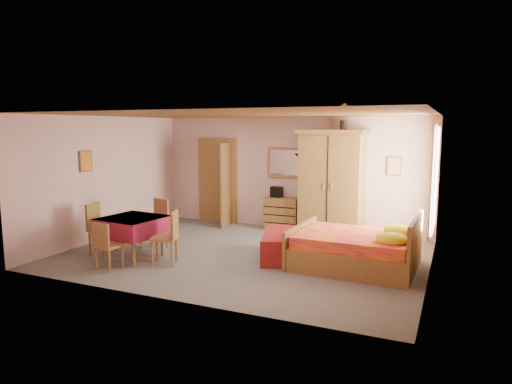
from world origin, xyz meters
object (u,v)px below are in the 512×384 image
at_px(floor_lamp, 299,192).
at_px(chair_west, 103,228).
at_px(chest_of_drawers, 282,214).
at_px(stereo, 277,192).
at_px(chair_north, 154,224).
at_px(wall_mirror, 286,163).
at_px(sunflower_vase, 344,117).
at_px(bed, 355,240).
at_px(dining_table, 133,237).
at_px(wardrobe, 332,183).
at_px(bench, 278,245).
at_px(chair_east, 164,237).
at_px(chair_south, 109,245).

bearing_deg(floor_lamp, chair_west, -130.50).
height_order(chest_of_drawers, stereo, stereo).
bearing_deg(chair_north, floor_lamp, -112.92).
xyz_separation_m(wall_mirror, sunflower_vase, (1.37, -0.16, 1.05)).
distance_m(wall_mirror, chair_west, 4.35).
distance_m(chest_of_drawers, sunflower_vase, 2.61).
height_order(bed, chair_west, same).
xyz_separation_m(wall_mirror, chair_north, (-1.74, -2.78, -1.07)).
height_order(chest_of_drawers, bed, bed).
xyz_separation_m(dining_table, chair_west, (-0.74, 0.03, 0.10)).
distance_m(wardrobe, chair_west, 4.85).
bearing_deg(dining_table, floor_lamp, 58.07).
height_order(wardrobe, dining_table, wardrobe).
xyz_separation_m(sunflower_vase, chair_west, (-3.79, -3.30, -2.12)).
bearing_deg(dining_table, chair_north, 95.38).
xyz_separation_m(wardrobe, chair_north, (-2.91, -2.51, -0.68)).
bearing_deg(chair_north, chair_west, 61.87).
height_order(bench, dining_table, dining_table).
height_order(floor_lamp, chair_east, floor_lamp).
distance_m(chair_north, chair_west, 0.96).
bearing_deg(bed, chair_west, -165.34).
bearing_deg(dining_table, bench, 23.66).
bearing_deg(chair_east, stereo, -33.33).
height_order(floor_lamp, chair_west, floor_lamp).
bearing_deg(dining_table, stereo, 65.44).
bearing_deg(bench, chair_west, -161.93).
relative_size(floor_lamp, sunflower_vase, 3.19).
height_order(wardrobe, chair_north, wardrobe).
height_order(wardrobe, bench, wardrobe).
relative_size(stereo, floor_lamp, 0.15).
height_order(chest_of_drawers, chair_west, chair_west).
distance_m(chair_south, chair_west, 1.11).
bearing_deg(chair_west, bed, 92.71).
xyz_separation_m(wall_mirror, bed, (2.15, -2.43, -1.08)).
bearing_deg(chair_east, chair_south, 114.16).
bearing_deg(bench, bed, -0.33).
distance_m(wall_mirror, bench, 2.86).
height_order(dining_table, chair_east, chair_east).
relative_size(stereo, sunflower_vase, 0.47).
bearing_deg(chair_south, wardrobe, 59.42).
bearing_deg(chair_south, wall_mirror, 73.69).
height_order(bench, chair_north, chair_north).
height_order(wall_mirror, chair_east, wall_mirror).
height_order(stereo, dining_table, stereo).
bearing_deg(floor_lamp, sunflower_vase, 1.16).
xyz_separation_m(bed, chair_east, (-3.09, -1.14, -0.01)).
bearing_deg(stereo, floor_lamp, -1.41).
bearing_deg(chair_south, chair_west, 141.53).
height_order(wall_mirror, stereo, wall_mirror).
height_order(floor_lamp, sunflower_vase, sunflower_vase).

